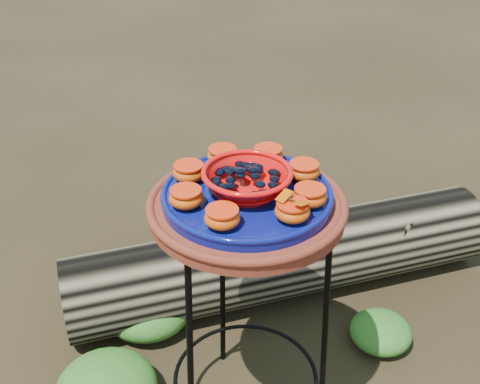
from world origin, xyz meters
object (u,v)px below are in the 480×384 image
object	(u,v)px
terracotta_saucer	(247,208)
driftwood_log	(282,259)
red_bowl	(247,182)
plant_stand	(246,325)
cobalt_plate	(247,197)

from	to	relation	value
terracotta_saucer	driftwood_log	bearing A→B (deg)	57.30
red_bowl	driftwood_log	bearing A→B (deg)	57.30
plant_stand	driftwood_log	size ratio (longest dim) A/B	0.46
cobalt_plate	driftwood_log	distance (m)	0.83
terracotta_saucer	cobalt_plate	world-z (taller)	cobalt_plate
cobalt_plate	terracotta_saucer	bearing A→B (deg)	0.00
red_bowl	terracotta_saucer	bearing A→B (deg)	0.00
plant_stand	cobalt_plate	world-z (taller)	cobalt_plate
terracotta_saucer	driftwood_log	distance (m)	0.80
plant_stand	red_bowl	world-z (taller)	red_bowl
red_bowl	driftwood_log	xyz separation A→B (m)	(0.30, 0.47, -0.65)
terracotta_saucer	plant_stand	bearing A→B (deg)	0.00
plant_stand	terracotta_saucer	xyz separation A→B (m)	(0.00, 0.00, 0.37)
terracotta_saucer	driftwood_log	xyz separation A→B (m)	(0.30, 0.47, -0.58)
terracotta_saucer	cobalt_plate	size ratio (longest dim) A/B	1.17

